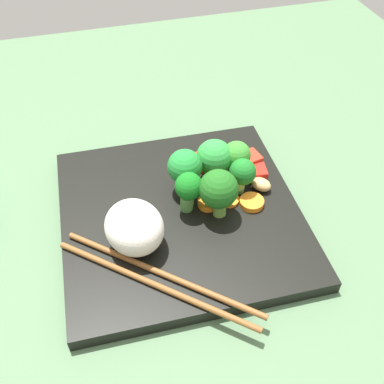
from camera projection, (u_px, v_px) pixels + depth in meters
The scene contains 20 objects.
ground_plane at pixel (181, 226), 57.61cm from camera, with size 110.00×110.00×2.00cm, color #4D6D4A.
square_plate at pixel (181, 215), 56.30cm from camera, with size 28.28×28.28×1.71cm, color black.
rice_mound at pixel (134, 227), 50.10cm from camera, with size 7.10×6.31×5.64cm, color white.
broccoli_floret_0 at pixel (214, 158), 57.63cm from camera, with size 4.63×4.63×5.71cm.
broccoli_floret_1 at pixel (242, 173), 56.05cm from camera, with size 3.31×3.31×4.84cm.
broccoli_floret_2 at pixel (188, 187), 53.74cm from camera, with size 3.30×3.30×5.59cm.
broccoli_floret_3 at pixel (218, 190), 52.88cm from camera, with size 4.63×4.63×6.26cm.
broccoli_floret_4 at pixel (236, 156), 57.90cm from camera, with size 3.57×3.57×5.32cm.
broccoli_floret_5 at pixel (185, 168), 55.80cm from camera, with size 4.27×4.27×6.00cm.
carrot_slice_0 at pixel (252, 202), 56.18cm from camera, with size 2.97×2.97×0.74cm, color orange.
carrot_slice_1 at pixel (184, 172), 60.10cm from camera, with size 3.16×3.16×0.71cm, color orange.
carrot_slice_2 at pixel (221, 185), 58.47cm from camera, with size 2.24×2.24×0.57cm, color orange.
carrot_slice_3 at pixel (207, 200), 56.42cm from camera, with size 2.58×2.58×0.77cm, color orange.
carrot_slice_4 at pixel (229, 200), 56.68cm from camera, with size 2.52×2.52×0.43cm, color orange.
pepper_chunk_0 at pixel (248, 161), 60.84cm from camera, with size 3.17×2.52×1.75cm, color red.
pepper_chunk_1 at pixel (227, 158), 61.46cm from camera, with size 2.14×1.90×1.57cm, color red.
pepper_chunk_2 at pixel (256, 172), 59.56cm from camera, with size 2.41×2.43×1.34cm, color red.
pepper_chunk_3 at pixel (203, 162), 60.43cm from camera, with size 2.20×1.58×2.18cm, color red.
chicken_piece_1 at pixel (261, 184), 57.84cm from camera, with size 2.61×1.87×1.53cm, color tan.
chopstick_pair at pixel (158, 279), 48.34cm from camera, with size 19.10×17.43×0.65cm.
Camera 1 is at (8.81, 36.95, 42.53)cm, focal length 43.30 mm.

